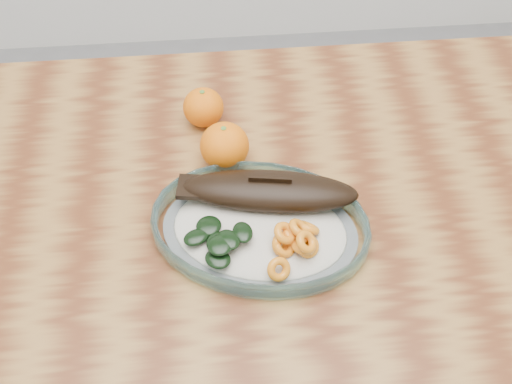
# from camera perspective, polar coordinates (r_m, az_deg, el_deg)

# --- Properties ---
(dining_table) EXTENTS (1.20, 0.80, 0.75)m
(dining_table) POSITION_cam_1_polar(r_m,az_deg,el_deg) (1.00, -2.03, -6.17)
(dining_table) COLOR #592B15
(dining_table) RESTS_ON ground
(plated_meal) EXTENTS (0.67, 0.67, 0.08)m
(plated_meal) POSITION_cam_1_polar(r_m,az_deg,el_deg) (0.89, 0.40, -2.83)
(plated_meal) COLOR white
(plated_meal) RESTS_ON dining_table
(orange_left) EXTENTS (0.07, 0.07, 0.07)m
(orange_left) POSITION_cam_1_polar(r_m,az_deg,el_deg) (0.97, -2.82, 4.12)
(orange_left) COLOR orange
(orange_left) RESTS_ON dining_table
(orange_right) EXTENTS (0.07, 0.07, 0.07)m
(orange_right) POSITION_cam_1_polar(r_m,az_deg,el_deg) (1.04, -4.70, 7.51)
(orange_right) COLOR orange
(orange_right) RESTS_ON dining_table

